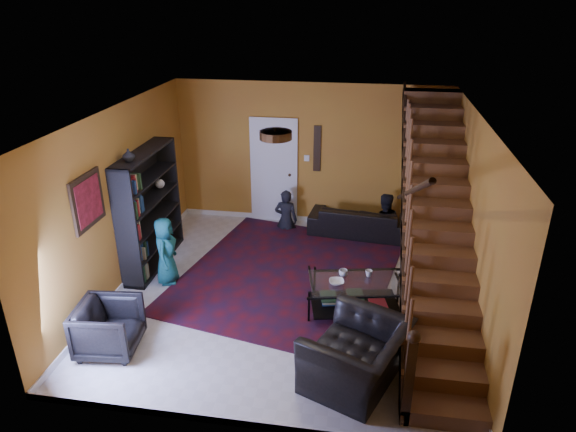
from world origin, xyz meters
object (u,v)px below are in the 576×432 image
bookshelf (150,212)px  sofa (360,221)px  armchair_right (356,356)px  armchair_left (109,327)px  coffee_table (355,295)px

bookshelf → sofa: 3.91m
bookshelf → sofa: bearing=26.2°
sofa → armchair_right: armchair_right is taller
armchair_left → coffee_table: size_ratio=0.53×
bookshelf → sofa: bookshelf is taller
armchair_left → armchair_right: bearing=-97.8°
sofa → coffee_table: sofa is taller
sofa → armchair_left: (-3.10, -4.04, 0.07)m
sofa → coffee_table: bearing=96.6°
sofa → armchair_right: (0.09, -4.14, 0.11)m
sofa → bookshelf: bearing=32.3°
armchair_left → coffee_table: bearing=-72.2°
bookshelf → coffee_table: bearing=-15.4°
sofa → armchair_right: bearing=97.4°
armchair_left → coffee_table: 3.41m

